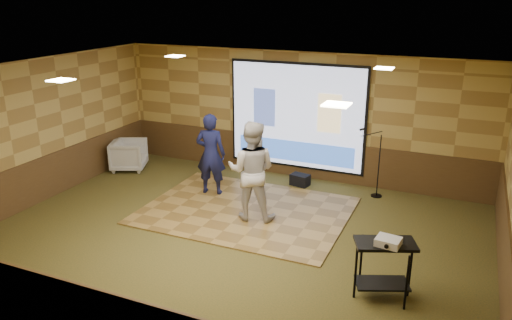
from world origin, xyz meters
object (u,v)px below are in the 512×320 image
at_px(projector, 388,242).
at_px(banquet_chair, 129,155).
at_px(dance_floor, 246,210).
at_px(player_right, 252,171).
at_px(player_left, 211,154).
at_px(mic_stand, 375,175).
at_px(duffel_bag, 300,180).
at_px(projector_screen, 296,117).
at_px(av_table, 384,260).

distance_m(projector, banquet_chair, 7.61).
xyz_separation_m(dance_floor, player_right, (0.25, -0.28, 1.00)).
relative_size(player_left, projector, 5.39).
bearing_deg(mic_stand, player_right, -153.78).
relative_size(player_left, duffel_bag, 4.28).
distance_m(projector_screen, av_table, 5.21).
bearing_deg(duffel_bag, av_table, -55.98).
height_order(player_left, av_table, player_left).
height_order(projector_screen, av_table, projector_screen).
bearing_deg(mic_stand, player_left, -179.20).
xyz_separation_m(projector, mic_stand, (-0.88, 3.89, -0.46)).
xyz_separation_m(mic_stand, banquet_chair, (-6.01, -0.73, -0.12)).
distance_m(player_left, duffel_bag, 2.22).
distance_m(player_left, banquet_chair, 2.79).
relative_size(projector_screen, dance_floor, 0.82).
bearing_deg(duffel_bag, player_right, -98.03).
xyz_separation_m(projector_screen, dance_floor, (-0.24, -2.33, -1.46)).
relative_size(projector_screen, projector, 9.95).
bearing_deg(dance_floor, av_table, -32.21).
distance_m(dance_floor, banquet_chair, 3.95).
height_order(player_right, banquet_chair, player_right).
height_order(dance_floor, player_left, player_left).
bearing_deg(mic_stand, dance_floor, -161.08).
bearing_deg(projector, mic_stand, 109.72).
bearing_deg(projector, player_left, 155.56).
bearing_deg(banquet_chair, projector, -137.98).
height_order(projector_screen, projector, projector_screen).
relative_size(dance_floor, duffel_bag, 9.70).
bearing_deg(dance_floor, banquet_chair, 163.11).
distance_m(projector_screen, player_left, 2.29).
distance_m(mic_stand, banquet_chair, 6.06).
height_order(av_table, mic_stand, mic_stand).
bearing_deg(projector, duffel_bag, 130.84).
height_order(projector, banquet_chair, projector).
xyz_separation_m(player_right, mic_stand, (2.00, 2.14, -0.52)).
xyz_separation_m(player_left, av_table, (4.18, -2.49, -0.31)).
height_order(av_table, banquet_chair, av_table).
bearing_deg(projector_screen, banquet_chair, -163.44).
distance_m(mic_stand, duffel_bag, 1.74).
height_order(projector_screen, player_left, projector_screen).
relative_size(dance_floor, player_right, 2.07).
distance_m(av_table, projector, 0.35).
relative_size(mic_stand, duffel_bag, 3.61).
relative_size(dance_floor, banquet_chair, 4.91).
bearing_deg(player_left, projector, 136.99).
relative_size(av_table, duffel_bag, 2.14).
bearing_deg(player_left, dance_floor, 141.64).
relative_size(player_right, av_table, 2.18).
height_order(projector_screen, banquet_chair, projector_screen).
distance_m(player_left, mic_stand, 3.62).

